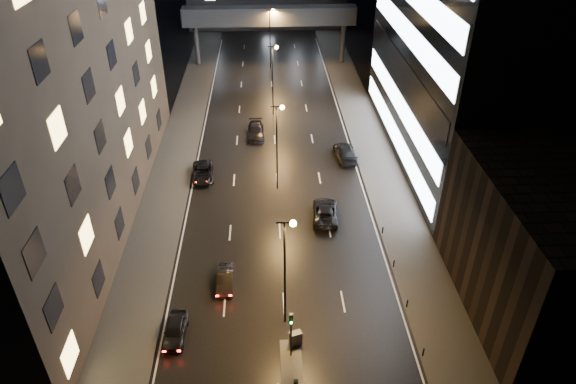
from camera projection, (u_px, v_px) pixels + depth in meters
name	position (u px, v px, depth m)	size (l,w,h in m)	color
ground	(275.00, 140.00, 68.31)	(160.00, 160.00, 0.00)	black
sidewalk_left	(175.00, 160.00, 63.59)	(5.00, 110.00, 0.15)	#383533
sidewalk_right	(375.00, 155.00, 64.59)	(5.00, 110.00, 0.15)	#383533
building_left	(9.00, 21.00, 43.08)	(15.00, 48.00, 40.00)	#2D2319
building_right_low	(540.00, 249.00, 39.92)	(10.00, 18.00, 12.00)	black
skybridge	(269.00, 17.00, 88.80)	(30.00, 3.00, 10.00)	#333335
median_island	(293.00, 384.00, 36.53)	(1.60, 8.00, 0.15)	#383533
traffic_signal_near	(291.00, 328.00, 36.96)	(0.28, 0.34, 4.40)	black
bollard_row	(415.00, 327.00, 40.48)	(0.12, 25.12, 0.90)	black
streetlight_near	(287.00, 260.00, 38.02)	(1.45, 0.50, 10.15)	black
streetlight_mid_a	(278.00, 137.00, 54.73)	(1.45, 0.50, 10.15)	black
streetlight_mid_b	(274.00, 71.00, 71.44)	(1.45, 0.50, 10.15)	black
streetlight_far	(271.00, 31.00, 88.14)	(1.45, 0.50, 10.15)	black
car_away_a	(175.00, 330.00, 39.96)	(1.62, 4.02, 1.37)	black
car_away_b	(225.00, 279.00, 44.80)	(1.38, 3.96, 1.30)	black
car_away_c	(203.00, 172.00, 59.79)	(2.38, 5.17, 1.44)	black
car_away_d	(256.00, 131.00, 68.75)	(2.14, 5.26, 1.53)	black
car_toward_a	(325.00, 212.00, 53.12)	(2.53, 5.49, 1.53)	black
car_toward_b	(345.00, 152.00, 63.64)	(2.32, 5.70, 1.65)	black
utility_cabinet	(295.00, 338.00, 39.14)	(0.91, 0.53, 1.25)	#464648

